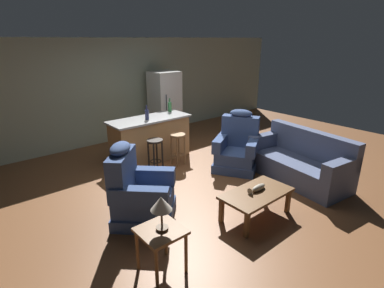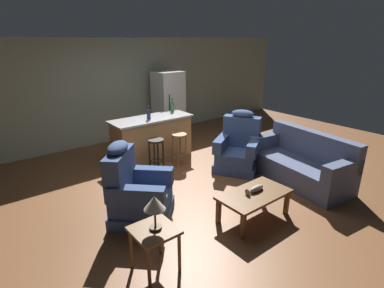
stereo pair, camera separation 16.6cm
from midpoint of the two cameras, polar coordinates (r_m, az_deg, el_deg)
ground_plane at (r=5.84m, az=-1.30°, el=-6.66°), size 12.00×12.00×0.00m
back_wall at (r=8.03m, az=-15.74°, el=9.62°), size 12.00×0.05×2.60m
coffee_table at (r=4.60m, az=11.16°, el=-9.61°), size 1.10×0.60×0.42m
fish_figurine at (r=4.60m, az=11.29°, el=-8.28°), size 0.34×0.10×0.10m
couch at (r=6.04m, az=19.18°, el=-3.36°), size 1.09×2.00×0.94m
recliner_near_lamp at (r=4.54m, az=-11.19°, el=-9.18°), size 1.19×1.19×1.20m
recliner_near_island at (r=6.25m, az=7.89°, el=-0.85°), size 1.15×1.15×1.20m
end_table at (r=3.55m, az=-7.34°, el=-17.20°), size 0.48×0.48×0.56m
table_lamp at (r=3.33m, az=-7.33°, el=-11.48°), size 0.24×0.24×0.41m
kitchen_island at (r=6.69m, az=-8.62°, el=1.00°), size 1.80×0.70×0.95m
bar_stool_left at (r=6.04m, az=-7.80°, el=-1.07°), size 0.32×0.32×0.68m
bar_stool_right at (r=6.35m, az=-3.45°, el=0.10°), size 0.32×0.32×0.68m
refrigerator at (r=8.22m, az=-5.77°, el=7.48°), size 0.70×0.69×1.76m
bottle_tall_green at (r=7.08m, az=-4.93°, el=7.12°), size 0.09×0.09×0.31m
bottle_short_amber at (r=6.42m, az=-9.33°, el=5.61°), size 0.08×0.08×0.30m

